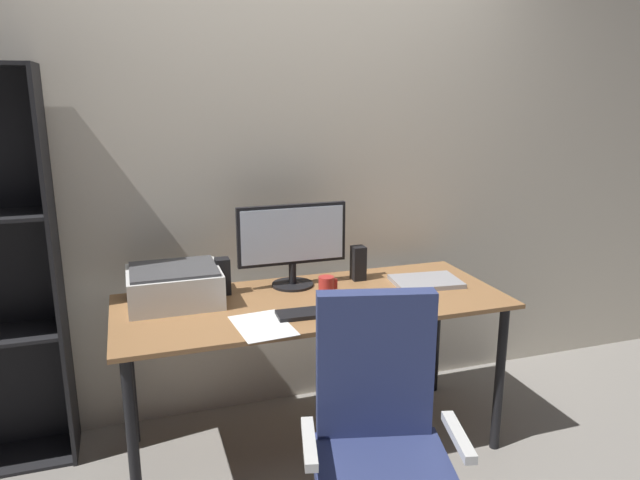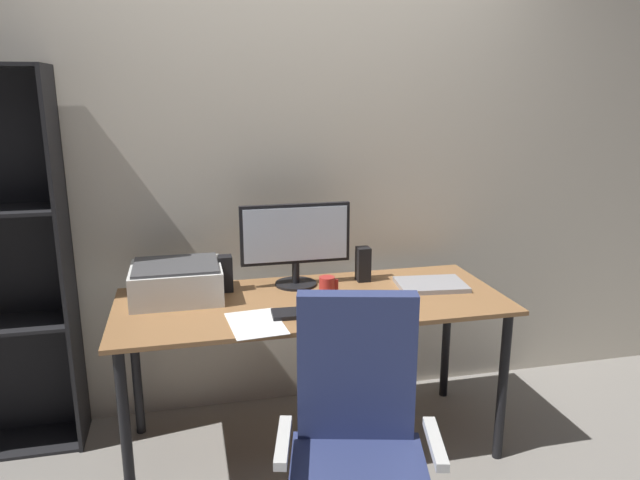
# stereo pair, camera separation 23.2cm
# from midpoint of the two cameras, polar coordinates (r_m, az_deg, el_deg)

# --- Properties ---
(ground_plane) EXTENTS (12.00, 12.00, 0.00)m
(ground_plane) POSITION_cam_midpoint_polar(r_m,az_deg,el_deg) (3.00, -2.99, -19.18)
(ground_plane) COLOR gray
(back_wall) EXTENTS (6.40, 0.10, 2.60)m
(back_wall) POSITION_cam_midpoint_polar(r_m,az_deg,el_deg) (3.03, -5.98, 7.50)
(back_wall) COLOR beige
(back_wall) RESTS_ON ground
(desk) EXTENTS (1.75, 0.71, 0.74)m
(desk) POSITION_cam_midpoint_polar(r_m,az_deg,el_deg) (2.69, -3.18, -7.36)
(desk) COLOR olive
(desk) RESTS_ON ground
(monitor) EXTENTS (0.53, 0.20, 0.40)m
(monitor) POSITION_cam_midpoint_polar(r_m,az_deg,el_deg) (2.79, -5.10, 0.00)
(monitor) COLOR black
(monitor) RESTS_ON desk
(keyboard) EXTENTS (0.29, 0.12, 0.02)m
(keyboard) POSITION_cam_midpoint_polar(r_m,az_deg,el_deg) (2.49, -3.56, -7.11)
(keyboard) COLOR black
(keyboard) RESTS_ON desk
(mouse) EXTENTS (0.06, 0.10, 0.03)m
(mouse) POSITION_cam_midpoint_polar(r_m,az_deg,el_deg) (2.56, 1.86, -6.33)
(mouse) COLOR black
(mouse) RESTS_ON desk
(coffee_mug) EXTENTS (0.09, 0.07, 0.09)m
(coffee_mug) POSITION_cam_midpoint_polar(r_m,az_deg,el_deg) (2.71, -1.82, -4.48)
(coffee_mug) COLOR #B72D28
(coffee_mug) RESTS_ON desk
(laptop) EXTENTS (0.34, 0.26, 0.02)m
(laptop) POSITION_cam_midpoint_polar(r_m,az_deg,el_deg) (2.90, 7.98, -4.03)
(laptop) COLOR #99999E
(laptop) RESTS_ON desk
(speaker_left) EXTENTS (0.06, 0.07, 0.17)m
(speaker_left) POSITION_cam_midpoint_polar(r_m,az_deg,el_deg) (2.77, -11.79, -3.48)
(speaker_left) COLOR black
(speaker_left) RESTS_ON desk
(speaker_right) EXTENTS (0.06, 0.07, 0.17)m
(speaker_right) POSITION_cam_midpoint_polar(r_m,az_deg,el_deg) (2.91, 1.45, -2.28)
(speaker_right) COLOR black
(speaker_right) RESTS_ON desk
(printer) EXTENTS (0.40, 0.34, 0.16)m
(printer) POSITION_cam_midpoint_polar(r_m,az_deg,el_deg) (2.71, -16.34, -4.28)
(printer) COLOR silver
(printer) RESTS_ON desk
(paper_sheet) EXTENTS (0.24, 0.31, 0.00)m
(paper_sheet) POSITION_cam_midpoint_polar(r_m,az_deg,el_deg) (2.40, -8.36, -8.24)
(paper_sheet) COLOR white
(paper_sheet) RESTS_ON desk
(office_chair) EXTENTS (0.57, 0.56, 1.01)m
(office_chair) POSITION_cam_midpoint_polar(r_m,az_deg,el_deg) (2.08, 2.50, -20.79)
(office_chair) COLOR silver
(office_chair) RESTS_ON ground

